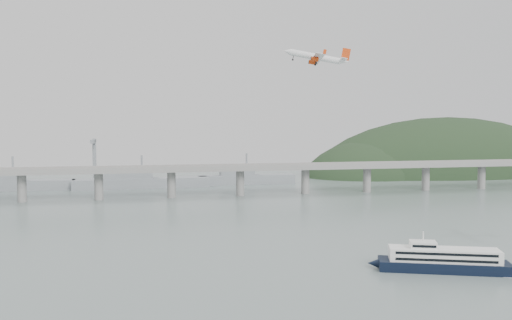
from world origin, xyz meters
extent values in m
plane|color=slate|center=(0.00, 0.00, 0.00)|extent=(900.00, 900.00, 0.00)
cube|color=gray|center=(0.00, 200.00, 20.00)|extent=(800.00, 22.00, 2.20)
cube|color=gray|center=(0.00, 189.50, 22.00)|extent=(800.00, 0.60, 1.80)
cube|color=gray|center=(0.00, 210.50, 22.00)|extent=(800.00, 0.60, 1.80)
cylinder|color=gray|center=(-130.00, 200.00, 9.50)|extent=(6.00, 6.00, 21.00)
cylinder|color=gray|center=(-80.00, 200.00, 9.50)|extent=(6.00, 6.00, 21.00)
cylinder|color=gray|center=(-30.00, 200.00, 9.50)|extent=(6.00, 6.00, 21.00)
cylinder|color=gray|center=(20.00, 200.00, 9.50)|extent=(6.00, 6.00, 21.00)
cylinder|color=gray|center=(70.00, 200.00, 9.50)|extent=(6.00, 6.00, 21.00)
cylinder|color=gray|center=(120.00, 200.00, 9.50)|extent=(6.00, 6.00, 21.00)
cylinder|color=gray|center=(170.00, 200.00, 9.50)|extent=(6.00, 6.00, 21.00)
cylinder|color=gray|center=(220.00, 200.00, 9.50)|extent=(6.00, 6.00, 21.00)
ellipsoid|color=black|center=(270.00, 330.00, -18.00)|extent=(320.00, 150.00, 156.00)
ellipsoid|color=black|center=(175.00, 320.00, -12.00)|extent=(140.00, 110.00, 96.00)
cube|color=gray|center=(-150.00, 270.00, 4.00)|extent=(95.67, 20.15, 8.00)
cube|color=gray|center=(-159.50, 270.00, 12.00)|extent=(33.90, 15.02, 8.00)
cylinder|color=gray|center=(-150.00, 270.00, 20.00)|extent=(1.60, 1.60, 14.00)
cube|color=gray|center=(-50.00, 265.00, 4.00)|extent=(110.55, 21.43, 8.00)
cube|color=gray|center=(-61.00, 265.00, 12.00)|extent=(39.01, 16.73, 8.00)
cylinder|color=gray|center=(-50.00, 265.00, 20.00)|extent=(1.60, 1.60, 14.00)
cube|color=gray|center=(40.00, 275.00, 4.00)|extent=(85.00, 13.60, 8.00)
cube|color=gray|center=(31.50, 275.00, 12.00)|extent=(29.75, 11.90, 8.00)
cylinder|color=gray|center=(40.00, 275.00, 20.00)|extent=(1.60, 1.60, 14.00)
cube|color=gray|center=(-90.00, 300.00, 20.00)|extent=(3.00, 3.00, 40.00)
cube|color=gray|center=(-90.00, 290.00, 38.00)|extent=(3.00, 28.00, 3.00)
cube|color=black|center=(53.13, -16.60, 1.82)|extent=(46.45, 26.66, 3.65)
cone|color=black|center=(30.19, -7.71, 1.82)|extent=(5.57, 5.05, 3.65)
cube|color=white|center=(53.13, -16.60, 5.92)|extent=(38.99, 22.32, 4.56)
cube|color=black|center=(51.47, -20.89, 7.11)|extent=(32.35, 12.64, 0.91)
cube|color=black|center=(51.47, -20.89, 4.92)|extent=(32.35, 12.64, 0.91)
cube|color=black|center=(54.80, -12.31, 7.11)|extent=(32.35, 12.64, 0.91)
cube|color=black|center=(54.80, -12.31, 4.92)|extent=(32.35, 12.64, 0.91)
cube|color=white|center=(46.33, -13.97, 9.39)|extent=(10.80, 9.24, 2.37)
cube|color=black|center=(45.17, -16.98, 9.39)|extent=(7.69, 3.06, 0.91)
cylinder|color=white|center=(46.33, -13.97, 12.30)|extent=(0.59, 0.59, 3.65)
cylinder|color=white|center=(34.43, 72.95, 86.33)|extent=(25.42, 9.91, 7.84)
cone|color=white|center=(20.55, 76.01, 88.97)|extent=(4.87, 4.21, 3.89)
cone|color=white|center=(48.83, 69.80, 84.05)|extent=(5.50, 4.06, 4.05)
cube|color=white|center=(35.12, 72.75, 85.27)|extent=(10.72, 30.98, 2.72)
cube|color=white|center=(48.08, 70.00, 84.83)|extent=(5.05, 11.21, 1.31)
cube|color=red|center=(49.51, 69.84, 87.59)|extent=(5.08, 1.24, 6.53)
cylinder|color=red|center=(34.61, 77.88, 84.02)|extent=(4.52, 3.08, 2.76)
cylinder|color=black|center=(32.78, 78.28, 84.37)|extent=(1.14, 2.14, 2.10)
cube|color=white|center=(34.78, 77.89, 84.91)|extent=(2.42, 0.71, 1.49)
cylinder|color=red|center=(32.56, 68.17, 84.53)|extent=(4.52, 3.08, 2.76)
cylinder|color=black|center=(30.74, 68.57, 84.88)|extent=(1.14, 2.14, 2.10)
cube|color=white|center=(32.73, 68.18, 85.42)|extent=(2.42, 0.71, 1.49)
cylinder|color=black|center=(35.30, 75.03, 83.56)|extent=(0.79, 0.41, 2.21)
cylinder|color=black|center=(35.11, 75.02, 82.58)|extent=(1.22, 0.58, 1.18)
cylinder|color=black|center=(34.33, 70.44, 83.80)|extent=(0.79, 0.41, 2.21)
cylinder|color=black|center=(34.14, 70.42, 82.82)|extent=(1.22, 0.58, 1.18)
cylinder|color=black|center=(23.54, 75.22, 85.82)|extent=(0.79, 0.41, 2.21)
cylinder|color=black|center=(23.35, 75.21, 84.85)|extent=(1.22, 0.58, 1.18)
cube|color=red|center=(40.22, 87.39, 85.22)|extent=(1.84, 0.51, 2.40)
cube|color=red|center=(33.90, 57.37, 86.80)|extent=(1.84, 0.51, 2.40)
camera|label=1|loc=(-53.62, -188.51, 52.60)|focal=38.00mm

